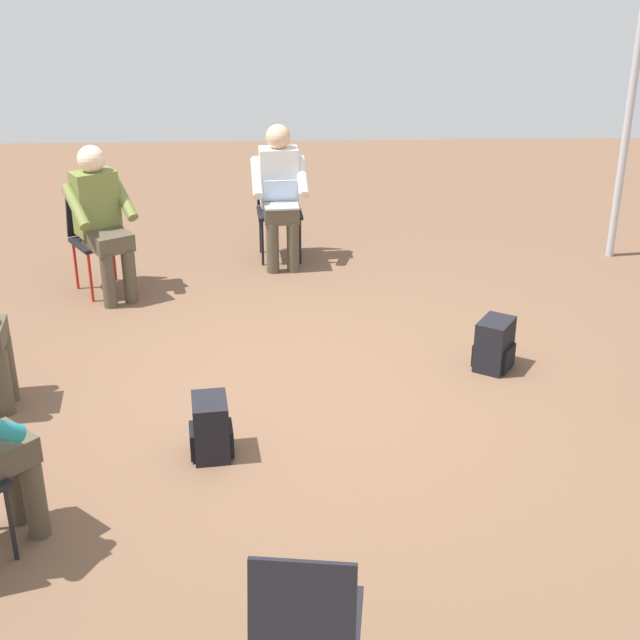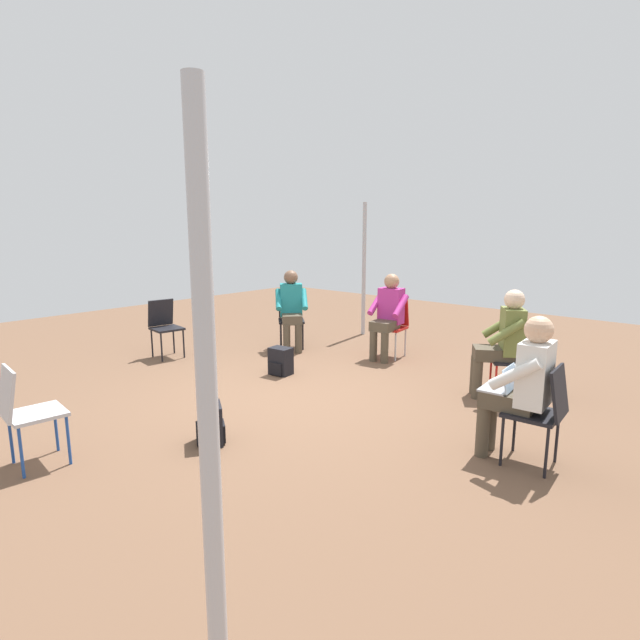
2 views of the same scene
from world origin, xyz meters
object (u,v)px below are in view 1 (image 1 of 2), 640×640
object	(u,v)px
person_in_olive	(101,215)
person_with_laptop	(280,188)
chair_north	(279,204)
backpack_by_empty_chair	(494,347)
chair_south	(306,623)
backpack_near_laptop_user	(211,431)
chair_northwest	(96,232)

from	to	relation	value
person_in_olive	person_with_laptop	bearing A→B (deg)	174.74
chair_north	person_in_olive	xyz separation A→B (m)	(-1.43, -0.90, 0.20)
person_with_laptop	person_in_olive	world-z (taller)	same
backpack_by_empty_chair	person_with_laptop	bearing A→B (deg)	123.95
chair_north	person_in_olive	size ratio (longest dim) A/B	0.69
chair_south	person_in_olive	xyz separation A→B (m)	(-1.54, 4.44, 0.20)
person_with_laptop	backpack_near_laptop_user	bearing A→B (deg)	78.67
chair_northwest	person_in_olive	bearing A→B (deg)	90.00
person_with_laptop	backpack_near_laptop_user	distance (m)	3.30
chair_south	person_in_olive	size ratio (longest dim) A/B	0.69
chair_northwest	chair_north	size ratio (longest dim) A/B	1.00
backpack_near_laptop_user	chair_north	bearing A→B (deg)	83.42
chair_south	backpack_by_empty_chair	xyz separation A→B (m)	(1.38, 2.97, -0.34)
backpack_by_empty_chair	chair_south	bearing A→B (deg)	-114.91
chair_northwest	person_with_laptop	xyz separation A→B (m)	(1.53, 0.59, 0.20)
backpack_near_laptop_user	backpack_by_empty_chair	distance (m)	2.15
chair_north	person_in_olive	world-z (taller)	person_in_olive
chair_north	backpack_by_empty_chair	world-z (taller)	chair_north
chair_south	chair_north	world-z (taller)	same
chair_northwest	backpack_near_laptop_user	xyz separation A→B (m)	(1.13, -2.65, -0.34)
chair_northwest	backpack_by_empty_chair	xyz separation A→B (m)	(3.01, -1.61, -0.34)
chair_north	backpack_near_laptop_user	size ratio (longest dim) A/B	2.36
person_in_olive	chair_northwest	bearing A→B (deg)	-90.00
chair_north	person_with_laptop	xyz separation A→B (m)	(0.01, -0.17, 0.20)
chair_northwest	chair_north	bearing A→B (deg)	174.43
chair_north	backpack_by_empty_chair	bearing A→B (deg)	118.02
person_with_laptop	chair_north	bearing A→B (deg)	-90.00
backpack_by_empty_chair	chair_northwest	bearing A→B (deg)	151.85
person_with_laptop	person_in_olive	xyz separation A→B (m)	(-1.44, -0.73, 0.00)
chair_northwest	chair_north	distance (m)	1.70
chair_south	person_in_olive	distance (m)	4.70
chair_south	chair_north	size ratio (longest dim) A/B	1.00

